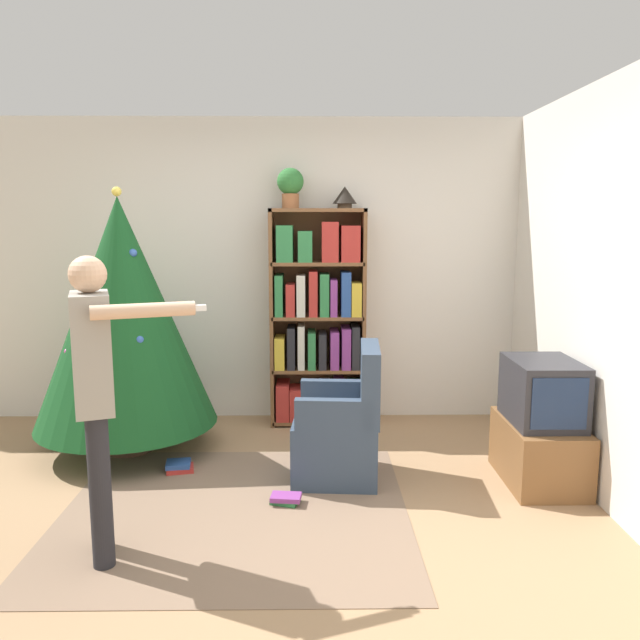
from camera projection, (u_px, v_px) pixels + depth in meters
name	position (u px, v px, depth m)	size (l,w,h in m)	color
ground_plane	(271.00, 522.00, 3.63)	(14.00, 14.00, 0.00)	#9E7A56
wall_back	(284.00, 271.00, 5.46)	(8.00, 0.10, 2.60)	silver
area_rug	(235.00, 511.00, 3.77)	(2.08, 1.94, 0.01)	#7F6651
bookshelf	(318.00, 322.00, 5.29)	(0.80, 0.32, 1.84)	brown
tv_stand	(539.00, 452.00, 4.17)	(0.47, 0.72, 0.42)	brown
television	(543.00, 392.00, 4.10)	(0.42, 0.56, 0.42)	#28282D
game_remote	(531.00, 431.00, 3.92)	(0.04, 0.12, 0.02)	white
christmas_tree	(123.00, 313.00, 4.60)	(1.34, 1.34, 1.98)	#4C3323
armchair	(342.00, 432.00, 4.22)	(0.61, 0.60, 0.92)	#334256
standing_person	(96.00, 385.00, 3.12)	(0.72, 0.45, 1.57)	#232328
potted_plant	(290.00, 185.00, 5.12)	(0.22, 0.22, 0.33)	#935B38
table_lamp	(345.00, 196.00, 5.14)	(0.20, 0.20, 0.18)	#473828
book_pile_near_tree	(179.00, 467.00, 4.37)	(0.21, 0.18, 0.07)	#B22D28
book_pile_by_chair	(286.00, 499.00, 3.87)	(0.20, 0.16, 0.06)	#2D7A42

